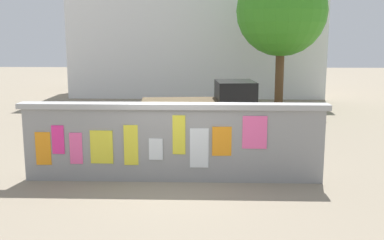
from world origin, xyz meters
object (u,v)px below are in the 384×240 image
at_px(tree_roadside, 282,11).
at_px(auto_rickshaw_truck, 204,111).
at_px(person_walking, 156,128).
at_px(motorcycle, 110,140).
at_px(bicycle_far, 234,152).

bearing_deg(tree_roadside, auto_rickshaw_truck, -119.14).
distance_m(person_walking, tree_roadside, 10.72).
bearing_deg(motorcycle, auto_rickshaw_truck, 43.72).
relative_size(motorcycle, bicycle_far, 1.11).
distance_m(motorcycle, tree_roadside, 10.91).
relative_size(bicycle_far, person_walking, 1.05).
distance_m(bicycle_far, tree_roadside, 10.29).
height_order(bicycle_far, person_walking, person_walking).
bearing_deg(auto_rickshaw_truck, bicycle_far, -76.58).
relative_size(auto_rickshaw_truck, bicycle_far, 2.19).
bearing_deg(tree_roadside, person_walking, -116.20).
distance_m(motorcycle, bicycle_far, 3.43).
height_order(motorcycle, person_walking, person_walking).
xyz_separation_m(motorcycle, person_walking, (1.35, -0.79, 0.52)).
bearing_deg(bicycle_far, person_walking, 179.61).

